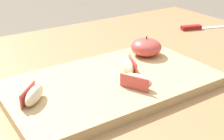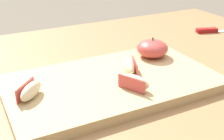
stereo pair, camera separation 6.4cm
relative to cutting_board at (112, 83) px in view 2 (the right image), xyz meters
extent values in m
cube|color=#9E754C|center=(-0.05, 0.07, -0.03)|extent=(1.40, 0.82, 0.03)
cube|color=#9E754C|center=(0.59, 0.42, -0.41)|extent=(0.06, 0.06, 0.75)
cube|color=tan|center=(0.00, 0.00, 0.00)|extent=(0.45, 0.26, 0.02)
ellipsoid|color=#D14C47|center=(0.15, 0.07, 0.03)|extent=(0.08, 0.08, 0.04)
cylinder|color=#4C3319|center=(0.15, 0.07, 0.06)|extent=(0.00, 0.00, 0.01)
ellipsoid|color=beige|center=(0.02, -0.06, 0.03)|extent=(0.05, 0.07, 0.03)
cube|color=#D14C47|center=(0.01, -0.06, 0.03)|extent=(0.03, 0.06, 0.03)
ellipsoid|color=beige|center=(-0.17, 0.00, 0.03)|extent=(0.06, 0.06, 0.03)
cube|color=#D14C47|center=(-0.18, 0.01, 0.03)|extent=(0.04, 0.05, 0.03)
ellipsoid|color=beige|center=(0.05, 0.01, 0.03)|extent=(0.04, 0.07, 0.03)
cube|color=#D14C47|center=(0.06, 0.01, 0.03)|extent=(0.02, 0.06, 0.03)
cube|color=maroon|center=(0.46, 0.20, 0.00)|extent=(0.07, 0.04, 0.01)
camera|label=1|loc=(-0.32, -0.49, 0.30)|focal=48.89mm
camera|label=2|loc=(-0.27, -0.52, 0.30)|focal=48.89mm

